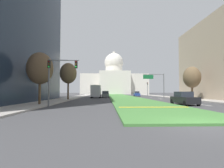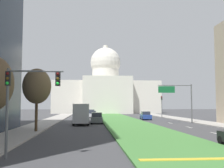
{
  "view_description": "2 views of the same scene",
  "coord_description": "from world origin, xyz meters",
  "px_view_note": "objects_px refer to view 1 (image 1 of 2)",
  "views": [
    {
      "loc": [
        -4.63,
        -8.48,
        1.72
      ],
      "look_at": [
        -2.83,
        47.42,
        4.01
      ],
      "focal_mm": 28.12,
      "sensor_mm": 36.0,
      "label": 1
    },
    {
      "loc": [
        -6.0,
        -5.9,
        3.07
      ],
      "look_at": [
        -2.53,
        36.76,
        6.33
      ],
      "focal_mm": 43.79,
      "sensor_mm": 36.0,
      "label": 2
    }
  ],
  "objects_px": {
    "traffic_light_near_left": "(57,72)",
    "box_truck_delivery": "(96,91)",
    "capitol_building": "(114,81)",
    "sedan_far_horizon": "(104,94)",
    "street_tree_right_mid": "(192,77)",
    "sedan_distant": "(137,94)",
    "traffic_light_far_right": "(147,87)",
    "street_tree_left_mid": "(68,73)",
    "street_tree_left_near": "(40,68)",
    "overhead_guide_sign": "(156,80)",
    "sedan_very_far": "(105,93)",
    "sedan_midblock": "(106,94)",
    "sedan_lead_stopped": "(184,99)"
  },
  "relations": [
    {
      "from": "sedan_very_far",
      "to": "overhead_guide_sign",
      "type": "bearing_deg",
      "value": -68.98
    },
    {
      "from": "traffic_light_far_right",
      "to": "sedan_distant",
      "type": "height_order",
      "value": "traffic_light_far_right"
    },
    {
      "from": "street_tree_left_near",
      "to": "sedan_distant",
      "type": "height_order",
      "value": "street_tree_left_near"
    },
    {
      "from": "traffic_light_far_right",
      "to": "overhead_guide_sign",
      "type": "bearing_deg",
      "value": -96.18
    },
    {
      "from": "sedan_midblock",
      "to": "sedan_very_far",
      "type": "distance_m",
      "value": 36.25
    },
    {
      "from": "street_tree_right_mid",
      "to": "sedan_distant",
      "type": "height_order",
      "value": "street_tree_right_mid"
    },
    {
      "from": "traffic_light_near_left",
      "to": "box_truck_delivery",
      "type": "height_order",
      "value": "traffic_light_near_left"
    },
    {
      "from": "sedan_distant",
      "to": "capitol_building",
      "type": "bearing_deg",
      "value": 96.55
    },
    {
      "from": "street_tree_left_near",
      "to": "street_tree_right_mid",
      "type": "distance_m",
      "value": 28.11
    },
    {
      "from": "traffic_light_far_right",
      "to": "overhead_guide_sign",
      "type": "xyz_separation_m",
      "value": [
        -1.98,
        -18.25,
        1.34
      ]
    },
    {
      "from": "traffic_light_near_left",
      "to": "sedan_very_far",
      "type": "distance_m",
      "value": 65.34
    },
    {
      "from": "sedan_very_far",
      "to": "box_truck_delivery",
      "type": "bearing_deg",
      "value": -92.69
    },
    {
      "from": "street_tree_left_mid",
      "to": "traffic_light_near_left",
      "type": "bearing_deg",
      "value": -82.31
    },
    {
      "from": "traffic_light_near_left",
      "to": "sedan_lead_stopped",
      "type": "height_order",
      "value": "traffic_light_near_left"
    },
    {
      "from": "capitol_building",
      "to": "traffic_light_near_left",
      "type": "relative_size",
      "value": 7.37
    },
    {
      "from": "traffic_light_far_right",
      "to": "street_tree_left_mid",
      "type": "xyz_separation_m",
      "value": [
        -22.7,
        -31.58,
        1.81
      ]
    },
    {
      "from": "street_tree_right_mid",
      "to": "traffic_light_far_right",
      "type": "bearing_deg",
      "value": 92.95
    },
    {
      "from": "street_tree_right_mid",
      "to": "sedan_distant",
      "type": "bearing_deg",
      "value": 105.89
    },
    {
      "from": "sedan_distant",
      "to": "street_tree_left_near",
      "type": "bearing_deg",
      "value": -116.5
    },
    {
      "from": "overhead_guide_sign",
      "to": "street_tree_left_mid",
      "type": "bearing_deg",
      "value": -147.27
    },
    {
      "from": "capitol_building",
      "to": "street_tree_left_near",
      "type": "bearing_deg",
      "value": -98.57
    },
    {
      "from": "overhead_guide_sign",
      "to": "sedan_very_far",
      "type": "distance_m",
      "value": 39.8
    },
    {
      "from": "capitol_building",
      "to": "sedan_far_horizon",
      "type": "height_order",
      "value": "capitol_building"
    },
    {
      "from": "overhead_guide_sign",
      "to": "sedan_distant",
      "type": "xyz_separation_m",
      "value": [
        -3.28,
        11.3,
        -3.87
      ]
    },
    {
      "from": "sedan_very_far",
      "to": "capitol_building",
      "type": "bearing_deg",
      "value": 76.4
    },
    {
      "from": "street_tree_left_near",
      "to": "sedan_lead_stopped",
      "type": "xyz_separation_m",
      "value": [
        17.89,
        0.1,
        -3.72
      ]
    },
    {
      "from": "street_tree_right_mid",
      "to": "sedan_midblock",
      "type": "height_order",
      "value": "street_tree_right_mid"
    },
    {
      "from": "capitol_building",
      "to": "street_tree_left_near",
      "type": "xyz_separation_m",
      "value": [
        -12.77,
        -84.71,
        -3.45
      ]
    },
    {
      "from": "sedan_distant",
      "to": "box_truck_delivery",
      "type": "bearing_deg",
      "value": -132.98
    },
    {
      "from": "traffic_light_near_left",
      "to": "sedan_very_far",
      "type": "xyz_separation_m",
      "value": [
        4.52,
        65.11,
        -3.03
      ]
    },
    {
      "from": "traffic_light_near_left",
      "to": "street_tree_left_mid",
      "type": "distance_m",
      "value": 15.01
    },
    {
      "from": "sedan_distant",
      "to": "sedan_far_horizon",
      "type": "distance_m",
      "value": 14.55
    },
    {
      "from": "capitol_building",
      "to": "street_tree_left_mid",
      "type": "relative_size",
      "value": 5.37
    },
    {
      "from": "capitol_building",
      "to": "traffic_light_near_left",
      "type": "xyz_separation_m",
      "value": [
        -9.93,
        -87.48,
        -4.15
      ]
    },
    {
      "from": "traffic_light_far_right",
      "to": "street_tree_left_near",
      "type": "xyz_separation_m",
      "value": [
        -23.54,
        -43.62,
        1.19
      ]
    },
    {
      "from": "capitol_building",
      "to": "box_truck_delivery",
      "type": "distance_m",
      "value": 62.49
    },
    {
      "from": "capitol_building",
      "to": "sedan_very_far",
      "type": "height_order",
      "value": "capitol_building"
    },
    {
      "from": "sedan_far_horizon",
      "to": "street_tree_left_mid",
      "type": "bearing_deg",
      "value": -100.81
    },
    {
      "from": "capitol_building",
      "to": "street_tree_right_mid",
      "type": "bearing_deg",
      "value": -80.27
    },
    {
      "from": "overhead_guide_sign",
      "to": "traffic_light_far_right",
      "type": "bearing_deg",
      "value": 83.82
    },
    {
      "from": "capitol_building",
      "to": "sedan_far_horizon",
      "type": "bearing_deg",
      "value": -97.98
    },
    {
      "from": "street_tree_left_mid",
      "to": "sedan_far_horizon",
      "type": "height_order",
      "value": "street_tree_left_mid"
    },
    {
      "from": "traffic_light_near_left",
      "to": "street_tree_right_mid",
      "type": "relative_size",
      "value": 0.78
    },
    {
      "from": "capitol_building",
      "to": "traffic_light_far_right",
      "type": "bearing_deg",
      "value": -75.31
    },
    {
      "from": "street_tree_right_mid",
      "to": "sedan_lead_stopped",
      "type": "relative_size",
      "value": 1.48
    },
    {
      "from": "traffic_light_near_left",
      "to": "box_truck_delivery",
      "type": "distance_m",
      "value": 25.96
    },
    {
      "from": "sedan_distant",
      "to": "sedan_lead_stopped",
      "type": "bearing_deg",
      "value": -90.61
    },
    {
      "from": "traffic_light_near_left",
      "to": "street_tree_right_mid",
      "type": "xyz_separation_m",
      "value": [
        22.3,
        15.34,
        0.69
      ]
    },
    {
      "from": "street_tree_left_mid",
      "to": "box_truck_delivery",
      "type": "height_order",
      "value": "street_tree_left_mid"
    },
    {
      "from": "street_tree_left_near",
      "to": "sedan_midblock",
      "type": "distance_m",
      "value": 27.51
    }
  ]
}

